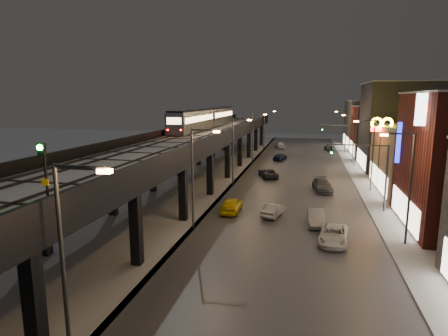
{
  "coord_description": "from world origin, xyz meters",
  "views": [
    {
      "loc": [
        9.1,
        -17.77,
        11.52
      ],
      "look_at": [
        1.35,
        16.55,
        5.0
      ],
      "focal_mm": 30.0,
      "sensor_mm": 36.0,
      "label": 1
    }
  ],
  "objects_px": {
    "rail_signal": "(44,163)",
    "car_onc_red": "(329,148)",
    "sign_citgo": "(432,128)",
    "car_far_white": "(280,145)",
    "car_onc_dark": "(333,235)",
    "car_near_white": "(273,210)",
    "subway_train": "(207,118)",
    "car_mid_dark": "(280,157)",
    "car_onc_white": "(322,186)",
    "car_taxi": "(232,205)",
    "car_mid_silver": "(268,173)",
    "car_onc_silver": "(316,218)"
  },
  "relations": [
    {
      "from": "rail_signal",
      "to": "sign_citgo",
      "type": "height_order",
      "value": "sign_citgo"
    },
    {
      "from": "car_near_white",
      "to": "subway_train",
      "type": "bearing_deg",
      "value": -49.47
    },
    {
      "from": "car_mid_dark",
      "to": "sign_citgo",
      "type": "relative_size",
      "value": 0.38
    },
    {
      "from": "car_near_white",
      "to": "car_mid_dark",
      "type": "relative_size",
      "value": 0.85
    },
    {
      "from": "car_mid_dark",
      "to": "car_onc_dark",
      "type": "distance_m",
      "value": 41.53
    },
    {
      "from": "car_far_white",
      "to": "car_onc_dark",
      "type": "xyz_separation_m",
      "value": [
        8.73,
        -58.21,
        -0.11
      ]
    },
    {
      "from": "car_far_white",
      "to": "car_onc_red",
      "type": "relative_size",
      "value": 1.18
    },
    {
      "from": "subway_train",
      "to": "car_onc_red",
      "type": "xyz_separation_m",
      "value": [
        22.25,
        21.9,
        -7.6
      ]
    },
    {
      "from": "rail_signal",
      "to": "car_mid_silver",
      "type": "relative_size",
      "value": 0.62
    },
    {
      "from": "car_onc_silver",
      "to": "car_onc_red",
      "type": "xyz_separation_m",
      "value": [
        3.66,
        51.75,
        -0.04
      ]
    },
    {
      "from": "rail_signal",
      "to": "car_onc_white",
      "type": "relative_size",
      "value": 0.59
    },
    {
      "from": "rail_signal",
      "to": "car_mid_dark",
      "type": "bearing_deg",
      "value": 83.87
    },
    {
      "from": "car_mid_dark",
      "to": "car_far_white",
      "type": "distance_m",
      "value": 17.4
    },
    {
      "from": "car_taxi",
      "to": "car_near_white",
      "type": "xyz_separation_m",
      "value": [
        4.29,
        -0.38,
        -0.14
      ]
    },
    {
      "from": "rail_signal",
      "to": "car_onc_red",
      "type": "relative_size",
      "value": 0.79
    },
    {
      "from": "car_far_white",
      "to": "car_onc_red",
      "type": "distance_m",
      "value": 11.31
    },
    {
      "from": "sign_citgo",
      "to": "subway_train",
      "type": "bearing_deg",
      "value": 130.31
    },
    {
      "from": "car_mid_silver",
      "to": "car_onc_red",
      "type": "relative_size",
      "value": 1.27
    },
    {
      "from": "subway_train",
      "to": "car_onc_dark",
      "type": "distance_m",
      "value": 40.17
    },
    {
      "from": "car_onc_white",
      "to": "car_onc_dark",
      "type": "bearing_deg",
      "value": -97.07
    },
    {
      "from": "rail_signal",
      "to": "car_onc_red",
      "type": "bearing_deg",
      "value": 77.58
    },
    {
      "from": "car_near_white",
      "to": "car_far_white",
      "type": "xyz_separation_m",
      "value": [
        -3.33,
        52.28,
        0.14
      ]
    },
    {
      "from": "car_mid_dark",
      "to": "rail_signal",
      "type": "bearing_deg",
      "value": 94.44
    },
    {
      "from": "car_taxi",
      "to": "sign_citgo",
      "type": "height_order",
      "value": "sign_citgo"
    },
    {
      "from": "rail_signal",
      "to": "car_taxi",
      "type": "xyz_separation_m",
      "value": [
        3.81,
        22.34,
        -8.0
      ]
    },
    {
      "from": "subway_train",
      "to": "car_onc_silver",
      "type": "height_order",
      "value": "subway_train"
    },
    {
      "from": "subway_train",
      "to": "car_onc_silver",
      "type": "relative_size",
      "value": 7.79
    },
    {
      "from": "sign_citgo",
      "to": "rail_signal",
      "type": "bearing_deg",
      "value": -138.43
    },
    {
      "from": "subway_train",
      "to": "car_mid_silver",
      "type": "height_order",
      "value": "subway_train"
    },
    {
      "from": "car_mid_dark",
      "to": "car_onc_white",
      "type": "height_order",
      "value": "car_onc_white"
    },
    {
      "from": "car_onc_white",
      "to": "sign_citgo",
      "type": "bearing_deg",
      "value": -72.4
    },
    {
      "from": "subway_train",
      "to": "rail_signal",
      "type": "bearing_deg",
      "value": -82.72
    },
    {
      "from": "car_taxi",
      "to": "car_mid_silver",
      "type": "distance_m",
      "value": 18.28
    },
    {
      "from": "car_far_white",
      "to": "car_onc_dark",
      "type": "relative_size",
      "value": 0.96
    },
    {
      "from": "car_onc_silver",
      "to": "car_onc_dark",
      "type": "xyz_separation_m",
      "value": [
        1.31,
        -4.21,
        -0.04
      ]
    },
    {
      "from": "car_mid_dark",
      "to": "car_onc_silver",
      "type": "distance_m",
      "value": 37.16
    },
    {
      "from": "car_near_white",
      "to": "car_onc_dark",
      "type": "distance_m",
      "value": 8.02
    },
    {
      "from": "subway_train",
      "to": "rail_signal",
      "type": "height_order",
      "value": "subway_train"
    },
    {
      "from": "rail_signal",
      "to": "car_far_white",
      "type": "distance_m",
      "value": 74.83
    },
    {
      "from": "car_mid_dark",
      "to": "car_onc_dark",
      "type": "height_order",
      "value": "car_onc_dark"
    },
    {
      "from": "subway_train",
      "to": "rail_signal",
      "type": "relative_size",
      "value": 10.92
    },
    {
      "from": "subway_train",
      "to": "car_onc_dark",
      "type": "height_order",
      "value": "subway_train"
    },
    {
      "from": "car_onc_dark",
      "to": "car_onc_white",
      "type": "height_order",
      "value": "car_onc_white"
    },
    {
      "from": "car_onc_red",
      "to": "sign_citgo",
      "type": "xyz_separation_m",
      "value": [
        4.75,
        -53.72,
        8.6
      ]
    },
    {
      "from": "car_mid_dark",
      "to": "car_near_white",
      "type": "bearing_deg",
      "value": 103.83
    },
    {
      "from": "car_mid_silver",
      "to": "car_onc_dark",
      "type": "xyz_separation_m",
      "value": [
        7.88,
        -24.49,
        -0.02
      ]
    },
    {
      "from": "car_far_white",
      "to": "car_mid_dark",
      "type": "bearing_deg",
      "value": 79.76
    },
    {
      "from": "car_taxi",
      "to": "car_far_white",
      "type": "bearing_deg",
      "value": -91.05
    },
    {
      "from": "subway_train",
      "to": "car_far_white",
      "type": "xyz_separation_m",
      "value": [
        11.17,
        24.15,
        -7.48
      ]
    },
    {
      "from": "subway_train",
      "to": "car_onc_white",
      "type": "bearing_deg",
      "value": -39.93
    }
  ]
}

